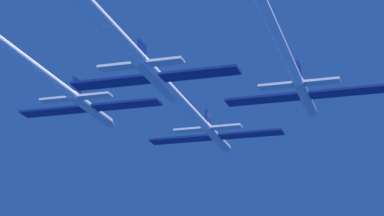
# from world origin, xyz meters

# --- Properties ---
(jet_lead) EXTENTS (15.71, 59.09, 2.60)m
(jet_lead) POSITION_xyz_m (-0.44, -18.42, -0.34)
(jet_lead) COLOR silver
(jet_left_wing) EXTENTS (15.71, 56.83, 2.60)m
(jet_left_wing) POSITION_xyz_m (-11.44, -28.40, 0.71)
(jet_left_wing) COLOR silver
(jet_right_wing) EXTENTS (15.71, 63.63, 2.60)m
(jet_right_wing) POSITION_xyz_m (11.43, -31.54, -0.08)
(jet_right_wing) COLOR silver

